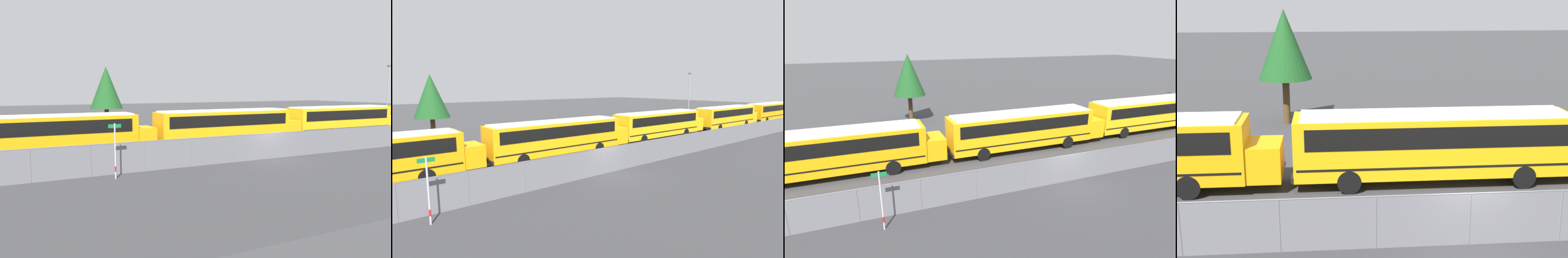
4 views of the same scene
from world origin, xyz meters
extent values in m
plane|color=#38383A|center=(0.00, 0.00, 0.00)|extent=(200.00, 200.00, 0.00)
cube|color=#333335|center=(0.00, -6.00, 0.00)|extent=(145.00, 12.00, 0.01)
cube|color=#9EA0A5|center=(0.00, 0.00, 0.90)|extent=(111.00, 0.03, 1.80)
cube|color=slate|center=(0.00, -0.01, 0.90)|extent=(111.00, 0.01, 1.80)
cylinder|color=slate|center=(0.00, 0.00, 1.80)|extent=(111.00, 0.05, 0.05)
cylinder|color=slate|center=(-15.42, 0.00, 0.90)|extent=(0.07, 0.07, 1.80)
cylinder|color=slate|center=(-12.33, 0.00, 0.90)|extent=(0.07, 0.07, 1.80)
cylinder|color=slate|center=(-9.25, 0.00, 0.90)|extent=(0.07, 0.07, 1.80)
cylinder|color=slate|center=(-6.17, 0.00, 0.90)|extent=(0.07, 0.07, 1.80)
cylinder|color=slate|center=(-3.08, 0.00, 0.90)|extent=(0.07, 0.07, 1.80)
cylinder|color=slate|center=(0.00, 0.00, 0.90)|extent=(0.07, 0.07, 1.80)
cylinder|color=slate|center=(3.08, 0.00, 0.90)|extent=(0.07, 0.07, 1.80)
cylinder|color=slate|center=(6.17, 0.00, 0.90)|extent=(0.07, 0.07, 1.80)
cylinder|color=slate|center=(9.25, 0.00, 0.90)|extent=(0.07, 0.07, 1.80)
cube|color=orange|center=(-13.90, 6.07, 1.77)|extent=(11.96, 2.40, 2.53)
cube|color=black|center=(-13.90, 6.07, 2.32)|extent=(11.01, 2.44, 0.91)
cube|color=black|center=(-13.90, 6.07, 1.06)|extent=(11.72, 2.43, 0.10)
cube|color=orange|center=(-7.20, 6.07, 1.26)|extent=(1.44, 2.21, 1.52)
cube|color=silver|center=(-13.90, 6.07, 3.08)|extent=(11.37, 2.16, 0.10)
cylinder|color=black|center=(-10.19, 7.15, 0.50)|extent=(1.00, 0.28, 1.00)
cylinder|color=black|center=(-10.19, 4.99, 0.50)|extent=(1.00, 0.28, 1.00)
cube|color=#EDA80F|center=(0.00, 6.14, 1.77)|extent=(11.96, 2.40, 2.53)
cube|color=black|center=(0.00, 6.14, 2.32)|extent=(11.01, 2.44, 0.91)
cube|color=black|center=(0.00, 6.14, 1.06)|extent=(11.72, 2.43, 0.10)
cube|color=#EDA80F|center=(6.70, 6.14, 1.26)|extent=(1.44, 2.21, 1.52)
cube|color=black|center=(-6.03, 6.14, 0.65)|extent=(0.12, 2.40, 0.24)
cube|color=silver|center=(0.00, 6.14, 3.08)|extent=(11.37, 2.16, 0.10)
cylinder|color=black|center=(3.71, 7.22, 0.50)|extent=(1.00, 0.28, 1.00)
cylinder|color=black|center=(3.71, 5.05, 0.50)|extent=(1.00, 0.28, 1.00)
cylinder|color=black|center=(-3.71, 7.22, 0.50)|extent=(1.00, 0.28, 1.00)
cylinder|color=black|center=(-3.71, 5.05, 0.50)|extent=(1.00, 0.28, 1.00)
cube|color=yellow|center=(13.73, 6.45, 1.77)|extent=(11.96, 2.40, 2.53)
cube|color=black|center=(13.73, 6.45, 2.32)|extent=(11.01, 2.44, 0.91)
cube|color=black|center=(13.73, 6.45, 1.06)|extent=(11.72, 2.43, 0.10)
cube|color=black|center=(7.69, 6.45, 0.65)|extent=(0.12, 2.40, 0.24)
cube|color=silver|center=(13.73, 6.45, 3.08)|extent=(11.37, 2.16, 0.10)
cylinder|color=black|center=(17.43, 7.53, 0.50)|extent=(1.00, 0.28, 1.00)
cylinder|color=black|center=(10.02, 7.53, 0.50)|extent=(1.00, 0.28, 1.00)
cylinder|color=black|center=(10.02, 5.36, 0.50)|extent=(1.00, 0.28, 1.00)
cylinder|color=#B7B7BC|center=(-11.23, -1.10, 1.52)|extent=(0.08, 0.08, 3.04)
cylinder|color=red|center=(-11.23, -1.10, 0.55)|extent=(0.09, 0.09, 0.30)
cube|color=#147238|center=(-11.23, -1.10, 2.89)|extent=(0.70, 0.02, 0.20)
cylinder|color=#51381E|center=(-7.05, 17.85, 1.43)|extent=(0.44, 0.44, 2.85)
cone|color=#194C1E|center=(-7.05, 17.85, 4.99)|extent=(3.30, 3.30, 4.28)
camera|label=1|loc=(-16.50, -21.17, 4.88)|focal=35.00mm
camera|label=2|loc=(-13.71, -15.21, 6.01)|focal=28.00mm
camera|label=3|loc=(-11.40, -14.49, 8.96)|focal=28.00mm
camera|label=4|loc=(-4.64, -16.19, 8.12)|focal=50.00mm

